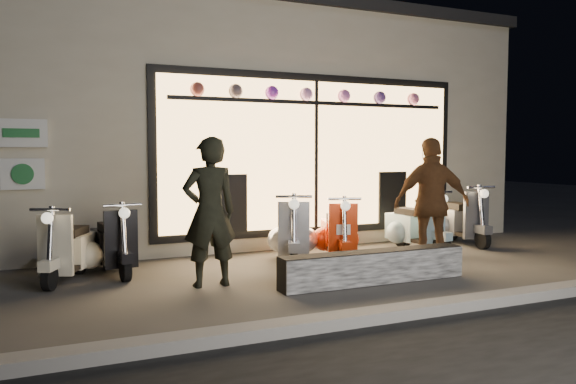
% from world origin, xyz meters
% --- Properties ---
extents(ground, '(40.00, 40.00, 0.00)m').
position_xyz_m(ground, '(0.00, 0.00, 0.00)').
color(ground, '#383533').
rests_on(ground, ground).
extents(kerb, '(40.00, 0.25, 0.12)m').
position_xyz_m(kerb, '(0.00, -2.00, 0.06)').
color(kerb, slate).
rests_on(kerb, ground).
extents(shop_building, '(10.20, 6.23, 4.20)m').
position_xyz_m(shop_building, '(0.00, 4.98, 2.10)').
color(shop_building, beige).
rests_on(shop_building, ground).
extents(graffiti_barrier, '(2.45, 0.28, 0.40)m').
position_xyz_m(graffiti_barrier, '(0.31, -0.65, 0.20)').
color(graffiti_barrier, black).
rests_on(graffiti_barrier, ground).
extents(scooter_silver, '(0.78, 1.34, 0.97)m').
position_xyz_m(scooter_silver, '(0.00, 1.07, 0.39)').
color(scooter_silver, black).
rests_on(scooter_silver, ground).
extents(scooter_red, '(0.69, 1.29, 0.92)m').
position_xyz_m(scooter_red, '(0.68, 0.96, 0.37)').
color(scooter_red, black).
rests_on(scooter_red, ground).
extents(scooter_black, '(0.51, 1.29, 0.92)m').
position_xyz_m(scooter_black, '(-2.53, 1.30, 0.37)').
color(scooter_black, black).
rests_on(scooter_black, ground).
extents(scooter_cream, '(0.75, 1.25, 0.91)m').
position_xyz_m(scooter_cream, '(-3.05, 1.13, 0.37)').
color(scooter_cream, black).
rests_on(scooter_cream, ground).
extents(scooter_blue, '(0.48, 1.34, 0.95)m').
position_xyz_m(scooter_blue, '(2.17, 1.13, 0.38)').
color(scooter_blue, black).
rests_on(scooter_blue, ground).
extents(scooter_grey, '(0.57, 1.40, 0.99)m').
position_xyz_m(scooter_grey, '(3.34, 1.39, 0.40)').
color(scooter_grey, black).
rests_on(scooter_grey, ground).
extents(man, '(0.65, 0.43, 1.77)m').
position_xyz_m(man, '(-1.56, 0.01, 0.89)').
color(man, black).
rests_on(man, ground).
extents(woman, '(1.13, 0.73, 1.79)m').
position_xyz_m(woman, '(1.52, -0.20, 0.90)').
color(woman, brown).
rests_on(woman, ground).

